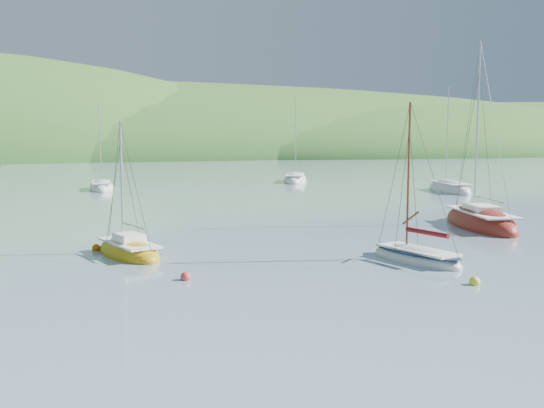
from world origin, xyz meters
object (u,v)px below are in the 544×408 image
object	(u,v)px
distant_sloop_a	(102,188)
distant_sloop_b	(295,180)
daysailer_white	(416,257)
sloop_red	(480,224)
sailboat_yellow	(129,252)
distant_sloop_d	(449,190)

from	to	relation	value
distant_sloop_a	distant_sloop_b	size ratio (longest dim) A/B	0.90
daysailer_white	sloop_red	distance (m)	12.68
sloop_red	distant_sloop_a	size ratio (longest dim) A/B	1.25
sailboat_yellow	distant_sloop_a	xyz separation A→B (m)	(-0.09, 38.35, 0.00)
daysailer_white	sloop_red	xyz separation A→B (m)	(9.67, 8.20, 0.04)
sailboat_yellow	distant_sloop_a	world-z (taller)	distant_sloop_a
daysailer_white	distant_sloop_a	xyz separation A→B (m)	(-13.20, 43.96, -0.02)
sloop_red	sailboat_yellow	size ratio (longest dim) A/B	1.78
sloop_red	sailboat_yellow	world-z (taller)	sloop_red
daysailer_white	sloop_red	size ratio (longest dim) A/B	0.62
sloop_red	distant_sloop_a	distance (m)	42.45
daysailer_white	distant_sloop_a	bearing A→B (deg)	90.75
daysailer_white	distant_sloop_a	distance (m)	45.90
distant_sloop_a	distant_sloop_d	size ratio (longest dim) A/B	0.87
distant_sloop_d	daysailer_white	bearing A→B (deg)	-115.65
daysailer_white	distant_sloop_d	bearing A→B (deg)	37.95
daysailer_white	sloop_red	bearing A→B (deg)	24.33
distant_sloop_b	distant_sloop_d	xyz separation A→B (m)	(11.17, -17.65, 0.01)
sailboat_yellow	distant_sloop_d	bearing A→B (deg)	16.66
sailboat_yellow	distant_sloop_b	distance (m)	48.74
distant_sloop_b	distant_sloop_d	size ratio (longest dim) A/B	0.97
daysailer_white	distant_sloop_d	world-z (taller)	distant_sloop_d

